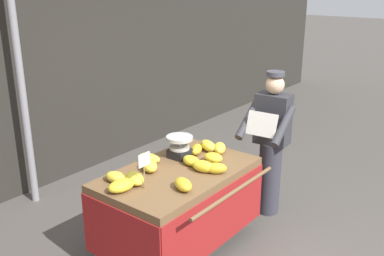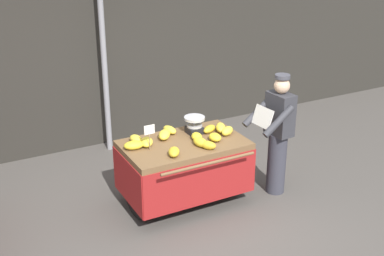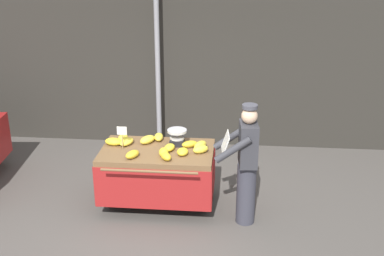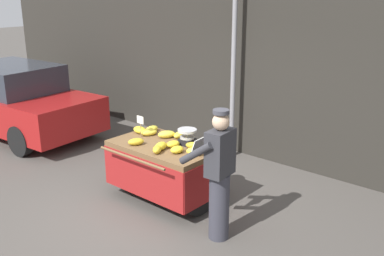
{
  "view_description": "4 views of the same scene",
  "coord_description": "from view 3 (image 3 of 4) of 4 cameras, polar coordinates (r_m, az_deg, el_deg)",
  "views": [
    {
      "loc": [
        -3.08,
        -2.06,
        2.68
      ],
      "look_at": [
        0.24,
        0.55,
        1.24
      ],
      "focal_mm": 41.32,
      "sensor_mm": 36.0,
      "label": 1
    },
    {
      "loc": [
        -2.84,
        -4.98,
        3.65
      ],
      "look_at": [
        0.06,
        0.47,
        1.08
      ],
      "focal_mm": 48.48,
      "sensor_mm": 36.0,
      "label": 2
    },
    {
      "loc": [
        1.03,
        -5.76,
        3.67
      ],
      "look_at": [
        0.46,
        0.4,
        1.28
      ],
      "focal_mm": 45.57,
      "sensor_mm": 36.0,
      "label": 3
    },
    {
      "loc": [
        4.26,
        -3.9,
        3.11
      ],
      "look_at": [
        0.44,
        0.55,
        1.23
      ],
      "focal_mm": 41.59,
      "sensor_mm": 36.0,
      "label": 4
    }
  ],
  "objects": [
    {
      "name": "banana_bunch_10",
      "position": [
        7.27,
        -8.08,
        -1.13
      ],
      "size": [
        0.15,
        0.24,
        0.1
      ],
      "primitive_type": "ellipsoid",
      "rotation": [
        0.0,
        0.0,
        0.05
      ],
      "color": "yellow",
      "rests_on": "banana_cart"
    },
    {
      "name": "vendor_person",
      "position": [
        6.55,
        6.35,
        -4.26
      ],
      "size": [
        0.6,
        0.55,
        1.71
      ],
      "color": "#383842",
      "rests_on": "ground"
    },
    {
      "name": "banana_bunch_0",
      "position": [
        7.11,
        -7.67,
        -1.61
      ],
      "size": [
        0.25,
        0.3,
        0.1
      ],
      "primitive_type": "ellipsoid",
      "rotation": [
        0.0,
        0.0,
        2.72
      ],
      "color": "yellow",
      "rests_on": "banana_cart"
    },
    {
      "name": "price_sign",
      "position": [
        6.91,
        -8.2,
        -0.56
      ],
      "size": [
        0.14,
        0.01,
        0.34
      ],
      "color": "#997A51",
      "rests_on": "banana_cart"
    },
    {
      "name": "banana_bunch_7",
      "position": [
        7.24,
        -3.91,
        -1.06
      ],
      "size": [
        0.16,
        0.27,
        0.09
      ],
      "primitive_type": "ellipsoid",
      "rotation": [
        0.0,
        0.0,
        0.12
      ],
      "color": "yellow",
      "rests_on": "banana_cart"
    },
    {
      "name": "banana_bunch_6",
      "position": [
        6.97,
        -0.28,
        -1.9
      ],
      "size": [
        0.26,
        0.21,
        0.1
      ],
      "primitive_type": "ellipsoid",
      "rotation": [
        0.0,
        0.0,
        2.04
      ],
      "color": "gold",
      "rests_on": "banana_cart"
    },
    {
      "name": "banana_bunch_11",
      "position": [
        6.78,
        1.02,
        -2.51
      ],
      "size": [
        0.26,
        0.23,
        0.11
      ],
      "primitive_type": "ellipsoid",
      "rotation": [
        0.0,
        0.0,
        2.15
      ],
      "color": "yellow",
      "rests_on": "banana_cart"
    },
    {
      "name": "banana_bunch_2",
      "position": [
        6.69,
        -7.0,
        -3.08
      ],
      "size": [
        0.23,
        0.27,
        0.1
      ],
      "primitive_type": "ellipsoid",
      "rotation": [
        0.0,
        0.0,
        2.65
      ],
      "color": "gold",
      "rests_on": "banana_cart"
    },
    {
      "name": "banana_bunch_8",
      "position": [
        6.69,
        -3.33,
        -2.88
      ],
      "size": [
        0.18,
        0.26,
        0.11
      ],
      "primitive_type": "ellipsoid",
      "rotation": [
        0.0,
        0.0,
        0.2
      ],
      "color": "yellow",
      "rests_on": "banana_cart"
    },
    {
      "name": "banana_bunch_12",
      "position": [
        7.14,
        -9.16,
        -1.58
      ],
      "size": [
        0.28,
        0.2,
        0.11
      ],
      "primitive_type": "ellipsoid",
      "rotation": [
        0.0,
        0.0,
        1.42
      ],
      "color": "yellow",
      "rests_on": "banana_cart"
    },
    {
      "name": "banana_bunch_4",
      "position": [
        7.14,
        -5.23,
        -1.36
      ],
      "size": [
        0.27,
        0.3,
        0.11
      ],
      "primitive_type": "ellipsoid",
      "rotation": [
        0.0,
        0.0,
        2.56
      ],
      "color": "yellow",
      "rests_on": "banana_cart"
    },
    {
      "name": "weighing_scale",
      "position": [
        7.03,
        -1.76,
        -1.09
      ],
      "size": [
        0.28,
        0.28,
        0.24
      ],
      "color": "black",
      "rests_on": "banana_cart"
    },
    {
      "name": "ground_plane",
      "position": [
        6.91,
        -4.2,
        -11.01
      ],
      "size": [
        60.0,
        60.0,
        0.0
      ],
      "primitive_type": "plane",
      "color": "#514C47"
    },
    {
      "name": "banana_bunch_5",
      "position": [
        6.87,
        -2.66,
        -2.3
      ],
      "size": [
        0.19,
        0.24,
        0.1
      ],
      "primitive_type": "ellipsoid",
      "rotation": [
        0.0,
        0.0,
        2.87
      ],
      "color": "yellow",
      "rests_on": "banana_cart"
    },
    {
      "name": "banana_bunch_9",
      "position": [
        6.72,
        -1.11,
        -2.8
      ],
      "size": [
        0.17,
        0.21,
        0.1
      ],
      "primitive_type": "ellipsoid",
      "rotation": [
        0.0,
        0.0,
        3.07
      ],
      "color": "yellow",
      "rests_on": "banana_cart"
    },
    {
      "name": "banana_cart",
      "position": [
        7.03,
        -4.06,
        -4.39
      ],
      "size": [
        1.62,
        1.17,
        0.89
      ],
      "color": "brown",
      "rests_on": "ground"
    },
    {
      "name": "banana_bunch_1",
      "position": [
        6.91,
        0.96,
        -2.04
      ],
      "size": [
        0.23,
        0.3,
        0.11
      ],
      "primitive_type": "ellipsoid",
      "rotation": [
        0.0,
        0.0,
        2.69
      ],
      "color": "yellow",
      "rests_on": "banana_cart"
    },
    {
      "name": "street_pole",
      "position": [
        8.74,
        -4.03,
        7.15
      ],
      "size": [
        0.09,
        0.09,
        3.12
      ],
      "primitive_type": "cylinder",
      "color": "gray",
      "rests_on": "ground"
    },
    {
      "name": "banana_bunch_3",
      "position": [
        6.58,
        -3.09,
        -3.34
      ],
      "size": [
        0.22,
        0.24,
        0.11
      ],
      "primitive_type": "ellipsoid",
      "rotation": [
        0.0,
        0.0,
        0.62
      ],
      "color": "gold",
      "rests_on": "banana_cart"
    },
    {
      "name": "back_wall",
      "position": [
        8.94,
        -1.45,
        11.54
      ],
      "size": [
        16.0,
        0.24,
        4.36
      ],
      "primitive_type": "cube",
      "color": "#2D2B26",
      "rests_on": "ground"
    }
  ]
}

